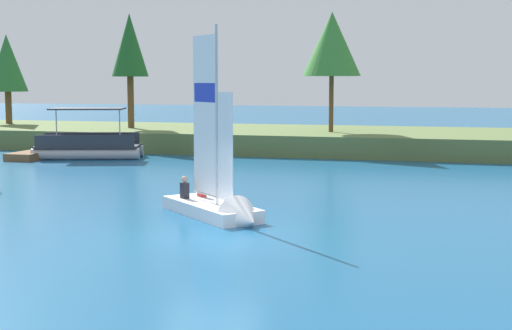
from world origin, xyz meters
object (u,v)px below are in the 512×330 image
at_px(shoreline_tree_centre, 332,44).
at_px(wooden_dock, 47,153).
at_px(shoreline_tree_left, 7,64).
at_px(sailboat, 223,205).
at_px(shoreline_tree_midleft, 130,46).
at_px(pontoon_boat, 89,146).

xyz_separation_m(shoreline_tree_centre, wooden_dock, (-14.48, -6.30, -5.93)).
height_order(shoreline_tree_left, sailboat, shoreline_tree_left).
xyz_separation_m(shoreline_tree_left, shoreline_tree_midleft, (9.98, -2.06, 0.94)).
relative_size(shoreline_tree_centre, sailboat, 1.10).
xyz_separation_m(shoreline_tree_centre, pontoon_boat, (-11.79, -6.67, -5.47)).
bearing_deg(shoreline_tree_midleft, shoreline_tree_left, 168.36).
xyz_separation_m(shoreline_tree_midleft, pontoon_boat, (0.75, -6.98, -5.51)).
relative_size(shoreline_tree_midleft, wooden_dock, 1.18).
bearing_deg(shoreline_tree_centre, shoreline_tree_left, 174.02).
relative_size(shoreline_tree_centre, pontoon_boat, 1.14).
relative_size(shoreline_tree_left, sailboat, 0.98).
bearing_deg(shoreline_tree_midleft, pontoon_boat, -83.84).
relative_size(shoreline_tree_midleft, shoreline_tree_centre, 1.03).
bearing_deg(shoreline_tree_centre, pontoon_boat, -150.49).
distance_m(shoreline_tree_left, shoreline_tree_midleft, 10.24).
bearing_deg(wooden_dock, shoreline_tree_left, 132.91).
xyz_separation_m(sailboat, pontoon_boat, (-12.18, 14.78, 0.22)).
xyz_separation_m(shoreline_tree_midleft, sailboat, (12.93, -21.76, -5.73)).
bearing_deg(pontoon_boat, sailboat, -67.24).
bearing_deg(shoreline_tree_centre, wooden_dock, -156.48).
bearing_deg(sailboat, shoreline_tree_centre, 134.50).
bearing_deg(wooden_dock, shoreline_tree_midleft, 73.70).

